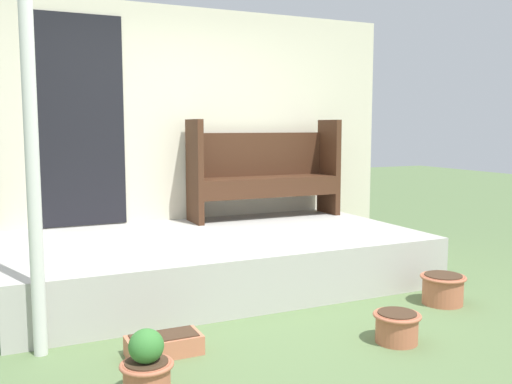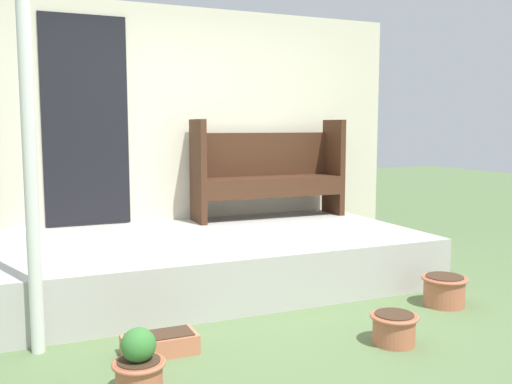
{
  "view_description": "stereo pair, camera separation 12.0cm",
  "coord_description": "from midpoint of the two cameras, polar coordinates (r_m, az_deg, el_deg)",
  "views": [
    {
      "loc": [
        -1.73,
        -3.7,
        1.41
      ],
      "look_at": [
        0.15,
        0.34,
        0.88
      ],
      "focal_mm": 40.0,
      "sensor_mm": 36.0,
      "label": 1
    },
    {
      "loc": [
        -1.62,
        -3.75,
        1.41
      ],
      "look_at": [
        0.15,
        0.34,
        0.88
      ],
      "focal_mm": 40.0,
      "sensor_mm": 36.0,
      "label": 2
    }
  ],
  "objects": [
    {
      "name": "flower_pot_middle",
      "position": [
        3.9,
        13.02,
        -12.9
      ],
      "size": [
        0.31,
        0.31,
        0.2
      ],
      "color": "#B76647",
      "rests_on": "ground_plane"
    },
    {
      "name": "flower_pot_right",
      "position": [
        4.78,
        17.49,
        -9.13
      ],
      "size": [
        0.36,
        0.36,
        0.24
      ],
      "color": "#B76647",
      "rests_on": "ground_plane"
    },
    {
      "name": "house_wall",
      "position": [
        5.95,
        -8.56,
        5.64
      ],
      "size": [
        4.77,
        0.08,
        2.6
      ],
      "color": "beige",
      "rests_on": "ground_plane"
    },
    {
      "name": "planter_box_rect",
      "position": [
        3.68,
        -10.14,
        -14.82
      ],
      "size": [
        0.46,
        0.22,
        0.13
      ],
      "color": "#C67251",
      "rests_on": "ground_plane"
    },
    {
      "name": "ground_plane",
      "position": [
        4.32,
        -0.76,
        -12.32
      ],
      "size": [
        24.0,
        24.0,
        0.0
      ],
      "primitive_type": "plane",
      "color": "#5B7547"
    },
    {
      "name": "porch_slab",
      "position": [
        5.15,
        -4.71,
        -6.7
      ],
      "size": [
        3.57,
        1.95,
        0.43
      ],
      "color": "#B2AFA8",
      "rests_on": "ground_plane"
    },
    {
      "name": "flower_pot_left",
      "position": [
        3.16,
        -12.0,
        -16.76
      ],
      "size": [
        0.28,
        0.28,
        0.36
      ],
      "color": "#B76647",
      "rests_on": "ground_plane"
    },
    {
      "name": "support_post",
      "position": [
        3.66,
        -22.37,
        3.43
      ],
      "size": [
        0.08,
        0.08,
        2.46
      ],
      "color": "silver",
      "rests_on": "ground_plane"
    },
    {
      "name": "bench",
      "position": [
        6.02,
        0.23,
        2.35
      ],
      "size": [
        1.62,
        0.42,
        1.03
      ],
      "rotation": [
        0.0,
        0.0,
        -0.01
      ],
      "color": "#422616",
      "rests_on": "porch_slab"
    }
  ]
}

